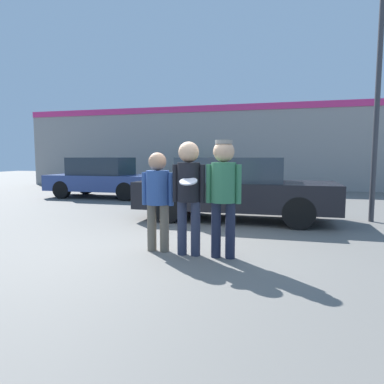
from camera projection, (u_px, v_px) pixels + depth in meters
The scene contains 8 objects.
ground_plane at pixel (179, 248), 5.83m from camera, with size 56.00×56.00×0.00m, color #66635E.
storefront_building at pixel (247, 146), 16.54m from camera, with size 24.00×0.22×4.09m.
person_left at pixel (158, 193), 5.55m from camera, with size 0.54×0.37×1.62m.
person_middle_with_frisbee at pixel (189, 187), 5.31m from camera, with size 0.52×0.56×1.78m.
person_right at pixel (223, 187), 5.17m from camera, with size 0.54×0.37×1.80m.
parked_car_near at pixel (234, 188), 8.43m from camera, with size 4.77×1.81×1.54m.
parked_car_far at pixel (103, 178), 13.29m from camera, with size 4.21×1.86×1.54m.
shrub at pixel (192, 173), 16.37m from camera, with size 1.57×1.57×1.57m.
Camera 1 is at (1.65, -5.47, 1.54)m, focal length 32.00 mm.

